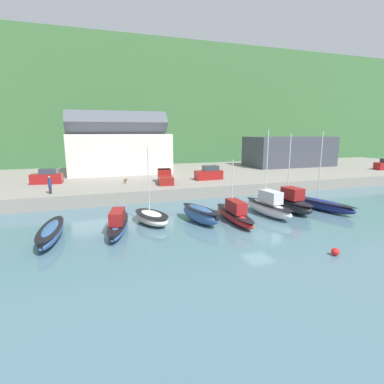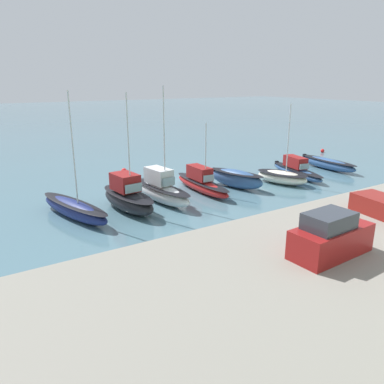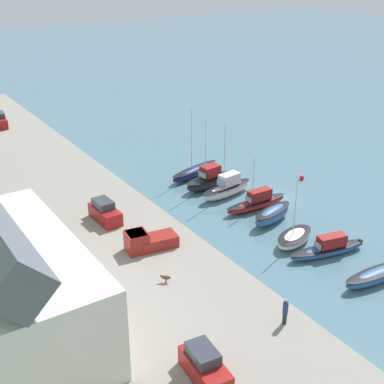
# 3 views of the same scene
# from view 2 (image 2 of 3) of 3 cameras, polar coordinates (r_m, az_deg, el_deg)

# --- Properties ---
(ground_plane) EXTENTS (320.00, 320.00, 0.00)m
(ground_plane) POSITION_cam_2_polar(r_m,az_deg,el_deg) (36.43, -2.67, 1.40)
(ground_plane) COLOR slate
(moored_boat_0) EXTENTS (2.31, 7.88, 1.19)m
(moored_boat_0) POSITION_cam_2_polar(r_m,az_deg,el_deg) (44.78, 19.95, 4.12)
(moored_boat_0) COLOR #33568E
(moored_boat_0) RESTS_ON ground_plane
(moored_boat_1) EXTENTS (3.28, 8.26, 2.03)m
(moored_boat_1) POSITION_cam_2_polar(r_m,az_deg,el_deg) (40.25, 15.62, 3.30)
(moored_boat_1) COLOR #33568E
(moored_boat_1) RESTS_ON ground_plane
(moored_boat_2) EXTENTS (3.84, 5.61, 7.58)m
(moored_boat_2) POSITION_cam_2_polar(r_m,az_deg,el_deg) (37.07, 13.56, 2.27)
(moored_boat_2) COLOR white
(moored_boat_2) RESTS_ON ground_plane
(moored_boat_3) EXTENTS (3.11, 6.03, 1.68)m
(moored_boat_3) POSITION_cam_2_polar(r_m,az_deg,el_deg) (34.79, 6.76, 2.08)
(moored_boat_3) COLOR #33568E
(moored_boat_3) RESTS_ON ground_plane
(moored_boat_4) EXTENTS (1.83, 8.11, 6.19)m
(moored_boat_4) POSITION_cam_2_polar(r_m,az_deg,el_deg) (33.38, 1.43, 1.43)
(moored_boat_4) COLOR red
(moored_boat_4) RESTS_ON ground_plane
(moored_boat_5) EXTENTS (2.59, 7.40, 9.19)m
(moored_boat_5) POSITION_cam_2_polar(r_m,az_deg,el_deg) (30.45, -4.73, 0.35)
(moored_boat_5) COLOR silver
(moored_boat_5) RESTS_ON ground_plane
(moored_boat_6) EXTENTS (2.78, 6.73, 8.76)m
(moored_boat_6) POSITION_cam_2_polar(r_m,az_deg,el_deg) (28.75, -9.79, -0.78)
(moored_boat_6) COLOR black
(moored_boat_6) RESTS_ON ground_plane
(moored_boat_7) EXTENTS (3.58, 8.27, 8.96)m
(moored_boat_7) POSITION_cam_2_polar(r_m,az_deg,el_deg) (28.24, -17.53, -2.42)
(moored_boat_7) COLOR navy
(moored_boat_7) RESTS_ON ground_plane
(parked_car_0) EXTENTS (4.26, 1.96, 2.16)m
(parked_car_0) POSITION_cam_2_polar(r_m,az_deg,el_deg) (18.72, 20.36, -6.42)
(parked_car_0) COLOR maroon
(parked_car_0) RESTS_ON quay_promenade
(mooring_buoy_0) EXTENTS (0.58, 0.58, 0.58)m
(mooring_buoy_0) POSITION_cam_2_polar(r_m,az_deg,el_deg) (40.70, -10.32, 3.19)
(mooring_buoy_0) COLOR red
(mooring_buoy_0) RESTS_ON ground_plane
(mooring_buoy_1) EXTENTS (0.51, 0.51, 0.51)m
(mooring_buoy_1) POSITION_cam_2_polar(r_m,az_deg,el_deg) (55.15, 19.26, 5.95)
(mooring_buoy_1) COLOR red
(mooring_buoy_1) RESTS_ON ground_plane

